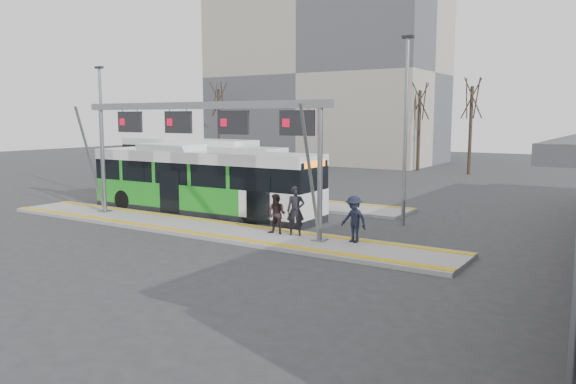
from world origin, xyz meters
name	(u,v)px	position (x,y,z in m)	size (l,w,h in m)	color
ground	(202,230)	(0.00, 0.00, 0.00)	(120.00, 120.00, 0.00)	#2D2D30
platform_main	(202,228)	(0.00, 0.00, 0.07)	(22.00, 3.00, 0.15)	gray
platform_second	(242,198)	(-4.00, 8.00, 0.07)	(20.00, 3.00, 0.15)	gray
tactile_main	(202,226)	(0.00, 0.00, 0.16)	(22.00, 2.65, 0.02)	gold
tactile_second	(253,194)	(-4.00, 9.15, 0.16)	(20.00, 0.35, 0.02)	gold
gantry	(198,127)	(-0.35, 0.25, 4.30)	(13.00, 1.68, 5.20)	slate
apartment_block	(325,75)	(-14.00, 36.00, 9.21)	(24.50, 12.50, 18.40)	#A29787
hero_bus	(203,183)	(-2.57, 3.03, 1.55)	(12.40, 2.89, 3.39)	black
bg_bus_green	(211,167)	(-9.33, 11.57, 1.38)	(11.23, 2.67, 2.79)	black
bg_bus_blue	(187,160)	(-13.50, 13.74, 1.54)	(12.10, 3.47, 3.12)	black
passenger_a	(296,211)	(4.24, 0.64, 1.11)	(0.70, 0.46, 1.92)	black
passenger_b	(277,214)	(3.52, 0.39, 0.95)	(0.77, 0.60, 1.59)	black
passenger_c	(354,219)	(6.71, 0.71, 1.01)	(1.11, 0.64, 1.72)	black
tree_left	(420,102)	(-1.56, 30.72, 6.07)	(1.40, 1.40, 8.00)	#382B21
tree_mid	(472,99)	(3.22, 29.60, 6.21)	(1.40, 1.40, 8.19)	#382B21
tree_far	(218,100)	(-22.18, 28.04, 6.52)	(1.40, 1.40, 8.60)	#382B21
lamp_west	(102,129)	(-11.15, 4.10, 4.04)	(0.50, 0.25, 7.60)	slate
lamp_east	(406,127)	(6.75, 5.56, 4.31)	(0.50, 0.25, 8.13)	slate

